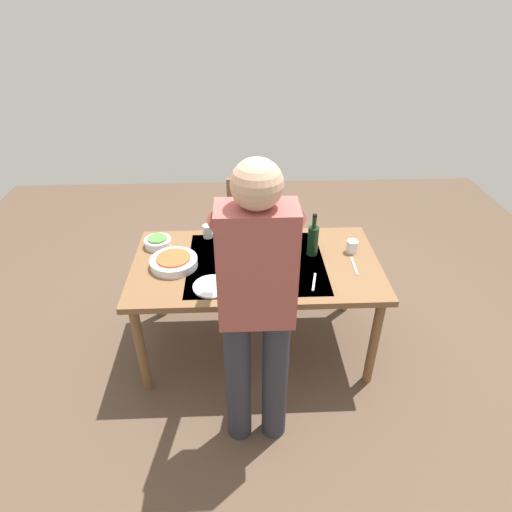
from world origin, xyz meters
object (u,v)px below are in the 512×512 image
(serving_bowl_pasta, at_px, (174,262))
(wine_bottle, at_px, (313,240))
(chair_near, at_px, (252,227))
(water_cup_near_left, at_px, (274,240))
(wine_glass_left, at_px, (287,221))
(dining_table, at_px, (256,271))
(side_bowl_salad, at_px, (158,242))
(dinner_plate_near, at_px, (212,286))
(person_server, at_px, (257,302))
(water_cup_near_right, at_px, (352,246))
(water_cup_far_left, at_px, (208,231))
(dinner_plate_far, at_px, (235,258))

(serving_bowl_pasta, bearing_deg, wine_bottle, -173.31)
(chair_near, relative_size, water_cup_near_left, 8.78)
(wine_glass_left, xyz_separation_m, serving_bowl_pasta, (0.76, 0.38, -0.07))
(chair_near, bearing_deg, water_cup_near_left, 101.91)
(dining_table, height_order, side_bowl_salad, side_bowl_salad)
(serving_bowl_pasta, bearing_deg, dinner_plate_near, 136.82)
(person_server, height_order, side_bowl_salad, person_server)
(dining_table, height_order, wine_glass_left, wine_glass_left)
(wine_glass_left, bearing_deg, side_bowl_salad, 8.06)
(water_cup_near_right, height_order, water_cup_far_left, water_cup_far_left)
(dining_table, bearing_deg, water_cup_near_right, -171.08)
(water_cup_near_right, distance_m, side_bowl_salad, 1.31)
(chair_near, distance_m, wine_glass_left, 0.60)
(water_cup_near_left, height_order, dinner_plate_far, water_cup_near_left)
(chair_near, height_order, person_server, person_server)
(dining_table, relative_size, serving_bowl_pasta, 5.33)
(chair_near, distance_m, dinner_plate_far, 0.81)
(dining_table, distance_m, wine_bottle, 0.43)
(chair_near, xyz_separation_m, wine_glass_left, (-0.23, 0.46, 0.30))
(person_server, bearing_deg, water_cup_far_left, -73.91)
(wine_bottle, xyz_separation_m, serving_bowl_pasta, (0.90, 0.11, -0.08))
(dining_table, relative_size, wine_bottle, 5.40)
(water_cup_far_left, xyz_separation_m, side_bowl_salad, (0.34, 0.11, -0.01))
(side_bowl_salad, relative_size, dinner_plate_near, 0.78)
(water_cup_near_right, distance_m, dinner_plate_far, 0.79)
(wine_bottle, relative_size, dinner_plate_far, 1.29)
(wine_bottle, bearing_deg, wine_glass_left, -62.68)
(dinner_plate_far, bearing_deg, water_cup_near_left, -150.94)
(water_cup_near_left, distance_m, water_cup_far_left, 0.48)
(water_cup_far_left, bearing_deg, dinner_plate_far, 122.97)
(water_cup_far_left, distance_m, serving_bowl_pasta, 0.41)
(chair_near, xyz_separation_m, water_cup_far_left, (0.33, 0.48, 0.24))
(wine_glass_left, bearing_deg, dinner_plate_near, 50.26)
(chair_near, xyz_separation_m, person_server, (0.03, 1.52, 0.43))
(water_cup_near_left, height_order, serving_bowl_pasta, water_cup_near_left)
(dinner_plate_far, bearing_deg, wine_bottle, -175.59)
(water_cup_near_left, distance_m, dinner_plate_near, 0.61)
(person_server, height_order, wine_glass_left, person_server)
(person_server, bearing_deg, dinner_plate_far, -81.60)
(dinner_plate_near, bearing_deg, wine_bottle, -152.27)
(water_cup_far_left, xyz_separation_m, serving_bowl_pasta, (0.20, 0.36, -0.01))
(wine_bottle, xyz_separation_m, side_bowl_salad, (1.04, -0.14, -0.08))
(water_cup_near_left, height_order, water_cup_near_right, water_cup_near_left)
(side_bowl_salad, bearing_deg, water_cup_near_right, 174.33)
(wine_glass_left, xyz_separation_m, side_bowl_salad, (0.90, 0.13, -0.07))
(person_server, bearing_deg, dining_table, -92.22)
(side_bowl_salad, bearing_deg, dinner_plate_near, 128.75)
(water_cup_far_left, bearing_deg, water_cup_near_left, 162.89)
(water_cup_near_right, xyz_separation_m, side_bowl_salad, (1.31, -0.13, -0.01))
(wine_glass_left, bearing_deg, chair_near, -63.03)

